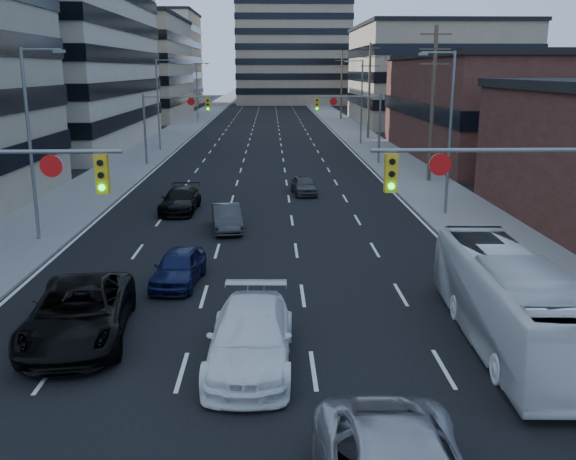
# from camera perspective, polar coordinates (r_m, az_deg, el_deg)

# --- Properties ---
(road_surface) EXTENTS (18.00, 300.00, 0.02)m
(road_surface) POSITION_cam_1_polar(r_m,az_deg,el_deg) (140.31, -1.85, 10.82)
(road_surface) COLOR black
(road_surface) RESTS_ON ground
(sidewalk_left) EXTENTS (5.00, 300.00, 0.15)m
(sidewalk_left) POSITION_cam_1_polar(r_m,az_deg,el_deg) (140.83, -6.62, 10.77)
(sidewalk_left) COLOR slate
(sidewalk_left) RESTS_ON ground
(sidewalk_right) EXTENTS (5.00, 300.00, 0.15)m
(sidewalk_right) POSITION_cam_1_polar(r_m,az_deg,el_deg) (140.72, 2.93, 10.84)
(sidewalk_right) COLOR slate
(sidewalk_right) RESTS_ON ground
(office_left_mid) EXTENTS (26.00, 34.00, 28.00)m
(office_left_mid) POSITION_cam_1_polar(r_m,az_deg,el_deg) (75.58, -24.19, 17.46)
(office_left_mid) COLOR #ADA089
(office_left_mid) RESTS_ON ground
(office_left_far) EXTENTS (20.00, 30.00, 16.00)m
(office_left_far) POSITION_cam_1_polar(r_m,az_deg,el_deg) (112.81, -14.60, 13.65)
(office_left_far) COLOR gray
(office_left_far) RESTS_ON ground
(storefront_right_mid) EXTENTS (20.00, 30.00, 9.00)m
(storefront_right_mid) POSITION_cam_1_polar(r_m,az_deg,el_deg) (64.55, 19.97, 10.13)
(storefront_right_mid) COLOR #472119
(storefront_right_mid) RESTS_ON ground
(office_right_far) EXTENTS (22.00, 28.00, 14.00)m
(office_right_far) POSITION_cam_1_polar(r_m,az_deg,el_deg) (101.06, 12.73, 13.18)
(office_right_far) COLOR gray
(office_right_far) RESTS_ON ground
(bg_block_left) EXTENTS (24.00, 24.00, 20.00)m
(bg_block_left) POSITION_cam_1_polar(r_m,az_deg,el_deg) (152.80, -12.77, 14.50)
(bg_block_left) COLOR #ADA089
(bg_block_left) RESTS_ON ground
(bg_block_right) EXTENTS (22.00, 22.00, 12.00)m
(bg_block_right) POSITION_cam_1_polar(r_m,az_deg,el_deg) (143.55, 11.36, 13.02)
(bg_block_right) COLOR gray
(bg_block_right) RESTS_ON ground
(signal_near_right) EXTENTS (6.59, 0.33, 6.00)m
(signal_near_right) POSITION_cam_1_polar(r_m,az_deg,el_deg) (19.66, 18.70, 2.48)
(signal_near_right) COLOR slate
(signal_near_right) RESTS_ON ground
(signal_far_left) EXTENTS (6.09, 0.33, 6.00)m
(signal_far_left) POSITION_cam_1_polar(r_m,az_deg,el_deg) (55.83, -10.30, 10.05)
(signal_far_left) COLOR slate
(signal_far_left) RESTS_ON ground
(signal_far_right) EXTENTS (6.09, 0.33, 6.00)m
(signal_far_right) POSITION_cam_1_polar(r_m,az_deg,el_deg) (55.64, 5.79, 10.18)
(signal_far_right) COLOR slate
(signal_far_right) RESTS_ON ground
(utility_pole_block) EXTENTS (2.20, 0.28, 11.00)m
(utility_pole_block) POSITION_cam_1_polar(r_m,az_deg,el_deg) (47.55, 12.73, 11.04)
(utility_pole_block) COLOR #4C3D2D
(utility_pole_block) RESTS_ON ground
(utility_pole_midblock) EXTENTS (2.20, 0.28, 11.00)m
(utility_pole_midblock) POSITION_cam_1_polar(r_m,az_deg,el_deg) (76.98, 7.24, 12.31)
(utility_pole_midblock) COLOR #4C3D2D
(utility_pole_midblock) RESTS_ON ground
(utility_pole_distant) EXTENTS (2.20, 0.28, 11.00)m
(utility_pole_distant) POSITION_cam_1_polar(r_m,az_deg,el_deg) (106.73, 4.78, 12.84)
(utility_pole_distant) COLOR #4C3D2D
(utility_pole_distant) RESTS_ON ground
(streetlight_left_near) EXTENTS (2.03, 0.22, 9.00)m
(streetlight_left_near) POSITION_cam_1_polar(r_m,az_deg,el_deg) (32.17, -21.76, 7.79)
(streetlight_left_near) COLOR slate
(streetlight_left_near) RESTS_ON ground
(streetlight_left_mid) EXTENTS (2.03, 0.22, 9.00)m
(streetlight_left_mid) POSITION_cam_1_polar(r_m,az_deg,el_deg) (66.07, -11.35, 11.25)
(streetlight_left_mid) COLOR slate
(streetlight_left_mid) RESTS_ON ground
(streetlight_left_far) EXTENTS (2.03, 0.22, 9.00)m
(streetlight_left_far) POSITION_cam_1_polar(r_m,az_deg,el_deg) (100.73, -8.00, 12.27)
(streetlight_left_far) COLOR slate
(streetlight_left_far) RESTS_ON ground
(streetlight_right_near) EXTENTS (2.03, 0.22, 9.00)m
(streetlight_right_near) POSITION_cam_1_polar(r_m,az_deg,el_deg) (36.51, 14.00, 9.01)
(streetlight_right_near) COLOR slate
(streetlight_right_near) RESTS_ON ground
(streetlight_right_far) EXTENTS (2.03, 0.22, 9.00)m
(streetlight_right_far) POSITION_cam_1_polar(r_m,az_deg,el_deg) (70.81, 6.44, 11.60)
(streetlight_right_far) COLOR slate
(streetlight_right_far) RESTS_ON ground
(black_pickup) EXTENTS (3.54, 6.53, 1.74)m
(black_pickup) POSITION_cam_1_polar(r_m,az_deg,el_deg) (20.62, -18.11, -6.97)
(black_pickup) COLOR black
(black_pickup) RESTS_ON ground
(white_van) EXTENTS (2.51, 5.73, 1.64)m
(white_van) POSITION_cam_1_polar(r_m,az_deg,el_deg) (18.03, -3.34, -9.51)
(white_van) COLOR white
(white_van) RESTS_ON ground
(transit_bus) EXTENTS (2.65, 9.86, 2.72)m
(transit_bus) POSITION_cam_1_polar(r_m,az_deg,el_deg) (20.21, 19.00, -5.98)
(transit_bus) COLOR silver
(transit_bus) RESTS_ON ground
(sedan_blue) EXTENTS (2.00, 4.13, 1.36)m
(sedan_blue) POSITION_cam_1_polar(r_m,az_deg,el_deg) (24.91, -9.70, -3.28)
(sedan_blue) COLOR #0E1439
(sedan_blue) RESTS_ON ground
(sedan_grey_center) EXTENTS (1.90, 4.12, 1.31)m
(sedan_grey_center) POSITION_cam_1_polar(r_m,az_deg,el_deg) (32.91, -5.46, 1.08)
(sedan_grey_center) COLOR #2D2D2F
(sedan_grey_center) RESTS_ON ground
(sedan_black_far) EXTENTS (2.14, 4.85, 1.38)m
(sedan_black_far) POSITION_cam_1_polar(r_m,az_deg,el_deg) (37.62, -9.55, 2.65)
(sedan_black_far) COLOR black
(sedan_black_far) RESTS_ON ground
(sedan_grey_right) EXTENTS (1.79, 3.73, 1.23)m
(sedan_grey_right) POSITION_cam_1_polar(r_m,az_deg,el_deg) (42.38, 1.42, 4.01)
(sedan_grey_right) COLOR #3A3A3C
(sedan_grey_right) RESTS_ON ground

